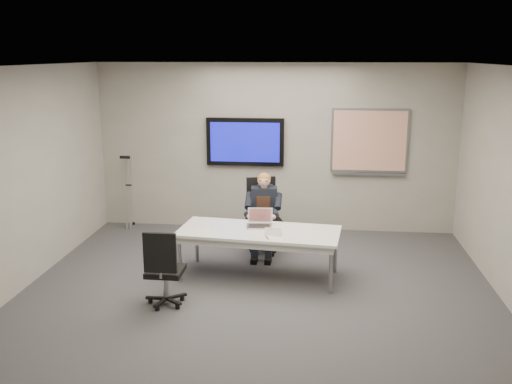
# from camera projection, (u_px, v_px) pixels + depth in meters

# --- Properties ---
(floor) EXTENTS (6.00, 6.00, 0.02)m
(floor) POSITION_uv_depth(u_px,v_px,m) (256.00, 300.00, 6.98)
(floor) COLOR #3A3A3D
(floor) RESTS_ON ground
(ceiling) EXTENTS (6.00, 6.00, 0.02)m
(ceiling) POSITION_uv_depth(u_px,v_px,m) (256.00, 67.00, 6.31)
(ceiling) COLOR silver
(ceiling) RESTS_ON wall_back
(wall_back) EXTENTS (6.00, 0.02, 2.80)m
(wall_back) POSITION_uv_depth(u_px,v_px,m) (275.00, 148.00, 9.54)
(wall_back) COLOR gray
(wall_back) RESTS_ON ground
(wall_front) EXTENTS (6.00, 0.02, 2.80)m
(wall_front) POSITION_uv_depth(u_px,v_px,m) (207.00, 295.00, 3.75)
(wall_front) COLOR gray
(wall_front) RESTS_ON ground
(wall_left) EXTENTS (0.02, 6.00, 2.80)m
(wall_left) POSITION_uv_depth(u_px,v_px,m) (12.00, 183.00, 6.96)
(wall_left) COLOR gray
(wall_left) RESTS_ON ground
(conference_table) EXTENTS (2.21, 1.10, 0.66)m
(conference_table) POSITION_uv_depth(u_px,v_px,m) (259.00, 235.00, 7.59)
(conference_table) COLOR white
(conference_table) RESTS_ON ground
(tv_display) EXTENTS (1.30, 0.09, 0.80)m
(tv_display) POSITION_uv_depth(u_px,v_px,m) (245.00, 142.00, 9.52)
(tv_display) COLOR black
(tv_display) RESTS_ON wall_back
(whiteboard) EXTENTS (1.25, 0.08, 1.10)m
(whiteboard) POSITION_uv_depth(u_px,v_px,m) (369.00, 142.00, 9.32)
(whiteboard) COLOR gray
(whiteboard) RESTS_ON wall_back
(office_chair_far) EXTENTS (0.67, 0.67, 1.11)m
(office_chair_far) POSITION_uv_depth(u_px,v_px,m) (264.00, 229.00, 8.65)
(office_chair_far) COLOR black
(office_chair_far) RESTS_ON ground
(office_chair_near) EXTENTS (0.46, 0.46, 0.96)m
(office_chair_near) POSITION_uv_depth(u_px,v_px,m) (165.00, 282.00, 6.77)
(office_chair_near) COLOR black
(office_chair_near) RESTS_ON ground
(seated_person) EXTENTS (0.40, 0.69, 1.24)m
(seated_person) POSITION_uv_depth(u_px,v_px,m) (263.00, 224.00, 8.38)
(seated_person) COLOR #1F2634
(seated_person) RESTS_ON office_chair_far
(crutch) EXTENTS (0.31, 0.66, 1.36)m
(crutch) POSITION_uv_depth(u_px,v_px,m) (129.00, 190.00, 9.77)
(crutch) COLOR #9EA1A5
(crutch) RESTS_ON ground
(laptop) EXTENTS (0.35, 0.34, 0.24)m
(laptop) POSITION_uv_depth(u_px,v_px,m) (260.00, 222.00, 7.75)
(laptop) COLOR #ABABAD
(laptop) RESTS_ON conference_table
(name_tent) EXTENTS (0.24, 0.11, 0.09)m
(name_tent) POSITION_uv_depth(u_px,v_px,m) (273.00, 231.00, 7.36)
(name_tent) COLOR white
(name_tent) RESTS_ON conference_table
(pen) EXTENTS (0.06, 0.14, 0.01)m
(pen) POSITION_uv_depth(u_px,v_px,m) (267.00, 237.00, 7.25)
(pen) COLOR black
(pen) RESTS_ON conference_table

